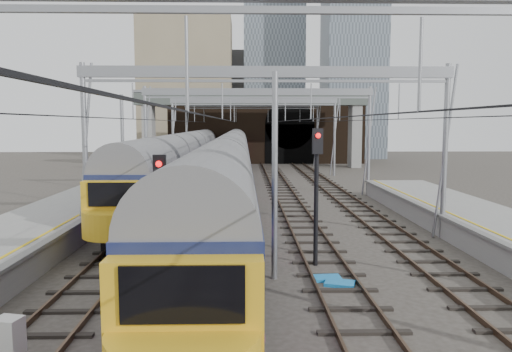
{
  "coord_description": "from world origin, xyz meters",
  "views": [
    {
      "loc": [
        -1.03,
        -14.64,
        5.29
      ],
      "look_at": [
        -0.36,
        12.9,
        2.4
      ],
      "focal_mm": 35.0,
      "sensor_mm": 36.0,
      "label": 1
    }
  ],
  "objects_px": {
    "signal_near_left": "(161,217)",
    "train_main": "(231,161)",
    "train_second": "(194,153)",
    "signal_near_centre": "(317,181)",
    "relay_cabinet": "(9,342)"
  },
  "relations": [
    {
      "from": "train_second",
      "to": "relay_cabinet",
      "type": "bearing_deg",
      "value": -90.26
    },
    {
      "from": "signal_near_centre",
      "to": "signal_near_left",
      "type": "bearing_deg",
      "value": -141.99
    },
    {
      "from": "signal_near_left",
      "to": "signal_near_centre",
      "type": "distance_m",
      "value": 7.17
    },
    {
      "from": "train_second",
      "to": "relay_cabinet",
      "type": "distance_m",
      "value": 38.71
    },
    {
      "from": "relay_cabinet",
      "to": "signal_near_left",
      "type": "bearing_deg",
      "value": 51.15
    },
    {
      "from": "train_main",
      "to": "signal_near_left",
      "type": "bearing_deg",
      "value": -92.68
    },
    {
      "from": "relay_cabinet",
      "to": "signal_near_centre",
      "type": "bearing_deg",
      "value": 57.57
    },
    {
      "from": "signal_near_centre",
      "to": "relay_cabinet",
      "type": "distance_m",
      "value": 11.22
    },
    {
      "from": "train_second",
      "to": "signal_near_centre",
      "type": "bearing_deg",
      "value": -76.18
    },
    {
      "from": "signal_near_left",
      "to": "train_main",
      "type": "bearing_deg",
      "value": 87.88
    },
    {
      "from": "train_second",
      "to": "relay_cabinet",
      "type": "relative_size",
      "value": 55.13
    },
    {
      "from": "signal_near_centre",
      "to": "relay_cabinet",
      "type": "bearing_deg",
      "value": -145.36
    },
    {
      "from": "train_second",
      "to": "signal_near_left",
      "type": "distance_m",
      "value": 36.47
    },
    {
      "from": "signal_near_centre",
      "to": "relay_cabinet",
      "type": "height_order",
      "value": "signal_near_centre"
    },
    {
      "from": "signal_near_centre",
      "to": "relay_cabinet",
      "type": "relative_size",
      "value": 4.67
    }
  ]
}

